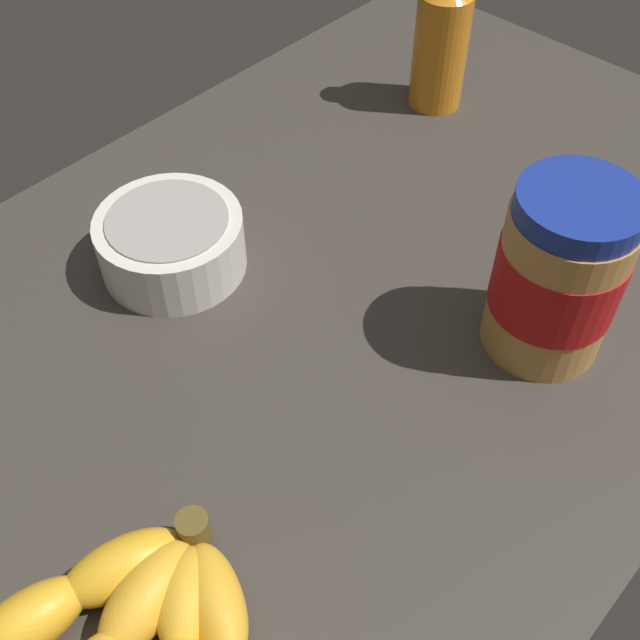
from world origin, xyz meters
The scene contains 4 objects.
ground_plane centered at (0.00, 0.00, -1.65)cm, with size 99.80×57.57×3.31cm, color #38332D.
peanut_butter_jar centered at (-11.65, 14.40, 6.76)cm, with size 8.88×8.88×13.74cm.
honey_bottle centered at (-31.17, -10.45, 7.07)cm, with size 5.24×5.24×15.53cm.
small_bowl centered at (1.92, -11.58, 2.55)cm, with size 11.71×11.71×4.97cm.
Camera 1 is at (27.27, 28.23, 45.43)cm, focal length 44.10 mm.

